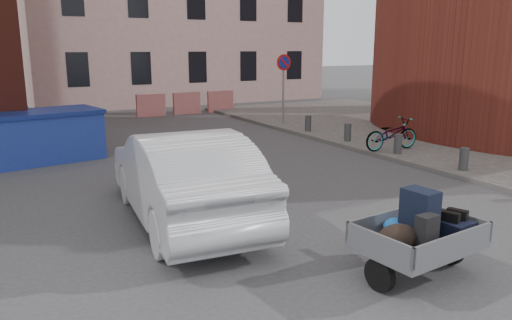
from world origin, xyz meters
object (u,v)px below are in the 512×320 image
silver_car (183,176)px  bicycle (391,134)px  trailer (418,234)px  dumpster (37,136)px

silver_car → bicycle: size_ratio=2.82×
trailer → silver_car: silver_car is taller
trailer → dumpster: dumpster is taller
silver_car → bicycle: bearing=-156.0°
dumpster → bicycle: bearing=-33.1°
silver_car → bicycle: silver_car is taller
silver_car → bicycle: 7.69m
dumpster → bicycle: dumpster is taller
dumpster → bicycle: size_ratio=2.00×
trailer → dumpster: size_ratio=0.53×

